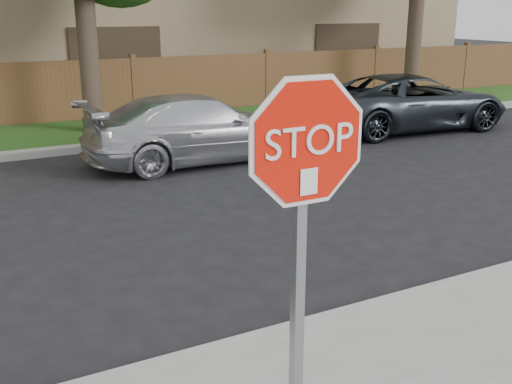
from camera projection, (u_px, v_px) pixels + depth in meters
stop_sign at (304, 197)px, 3.35m from camera, size 1.01×0.13×2.55m
sedan_right at (200, 128)px, 11.44m from camera, size 4.46×1.87×1.29m
sedan_far_right at (411, 102)px, 14.50m from camera, size 4.97×2.56×1.34m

